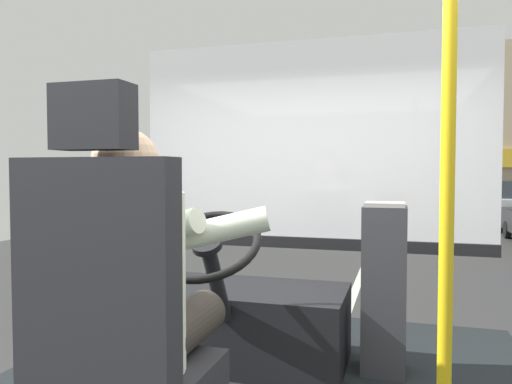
% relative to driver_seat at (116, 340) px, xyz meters
% --- Properties ---
extents(ground, '(18.00, 44.00, 0.06)m').
position_rel_driver_seat_xyz_m(ground, '(0.18, 9.37, -1.30)').
color(ground, '#343434').
extents(driver_seat, '(0.48, 0.48, 1.26)m').
position_rel_driver_seat_xyz_m(driver_seat, '(0.00, 0.00, 0.00)').
color(driver_seat, black).
rests_on(driver_seat, bus_floor).
extents(bus_driver, '(0.77, 0.60, 0.75)m').
position_rel_driver_seat_xyz_m(bus_driver, '(-0.00, 0.12, 0.15)').
color(bus_driver, '#332D28').
rests_on(bus_driver, driver_seat).
extents(steering_console, '(1.10, 1.00, 0.84)m').
position_rel_driver_seat_xyz_m(steering_console, '(0.00, 1.20, -0.30)').
color(steering_console, black).
rests_on(steering_console, bus_floor).
extents(handrail_pole, '(0.04, 0.04, 1.95)m').
position_rel_driver_seat_xyz_m(handrail_pole, '(0.95, 0.34, 0.45)').
color(handrail_pole, gold).
rests_on(handrail_pole, bus_floor).
extents(fare_box, '(0.22, 0.22, 0.87)m').
position_rel_driver_seat_xyz_m(fare_box, '(0.73, 1.29, -0.09)').
color(fare_box, '#333338').
rests_on(fare_box, bus_floor).
extents(windshield_panel, '(2.50, 0.08, 1.48)m').
position_rel_driver_seat_xyz_m(windshield_panel, '(0.18, 2.19, 0.52)').
color(windshield_panel, silver).
extents(street_tree, '(2.41, 2.41, 4.88)m').
position_rel_driver_seat_xyz_m(street_tree, '(-4.00, 11.79, 2.36)').
color(street_tree, '#4C3828').
rests_on(street_tree, ground).
extents(parked_car_silver, '(2.03, 4.45, 1.47)m').
position_rel_driver_seat_xyz_m(parked_car_silver, '(4.18, 16.00, -0.52)').
color(parked_car_silver, silver).
rests_on(parked_car_silver, ground).
extents(parked_car_charcoal, '(1.86, 3.93, 1.48)m').
position_rel_driver_seat_xyz_m(parked_car_charcoal, '(4.02, 22.26, -0.51)').
color(parked_car_charcoal, '#474C51').
rests_on(parked_car_charcoal, ground).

